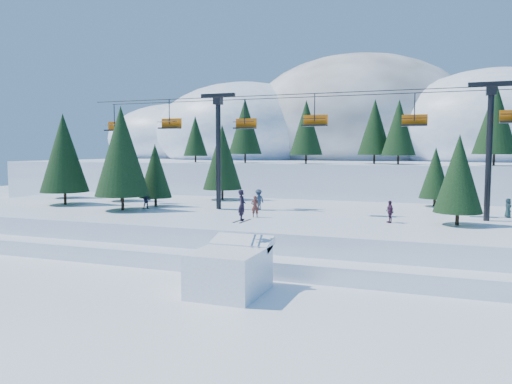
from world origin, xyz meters
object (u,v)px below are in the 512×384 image
(chairlift, at_px, (324,131))
(banner_near, at_px, (389,281))
(banner_far, at_px, (424,282))
(jump_kicker, at_px, (230,269))

(chairlift, distance_m, banner_near, 16.93)
(banner_near, bearing_deg, banner_far, 13.62)
(chairlift, xyz_separation_m, banner_near, (6.62, -12.87, -8.78))
(jump_kicker, height_order, chairlift, chairlift)
(jump_kicker, xyz_separation_m, banner_far, (9.94, 3.76, -0.77))
(banner_near, bearing_deg, jump_kicker, -157.76)
(jump_kicker, xyz_separation_m, chairlift, (1.48, 16.18, 8.01))
(banner_far, bearing_deg, chairlift, 124.26)
(jump_kicker, bearing_deg, banner_far, 20.71)
(chairlift, xyz_separation_m, banner_far, (8.46, -12.42, -8.78))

